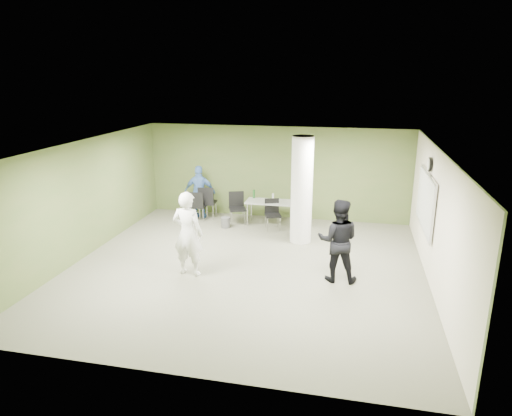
% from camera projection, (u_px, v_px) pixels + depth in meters
% --- Properties ---
extents(floor, '(8.00, 8.00, 0.00)m').
position_uv_depth(floor, '(246.00, 268.00, 10.49)').
color(floor, '#595846').
rests_on(floor, ground).
extents(ceiling, '(8.00, 8.00, 0.00)m').
position_uv_depth(ceiling, '(246.00, 147.00, 9.69)').
color(ceiling, white).
rests_on(ceiling, wall_back).
extents(wall_back, '(8.00, 2.80, 0.02)m').
position_uv_depth(wall_back, '(277.00, 173.00, 13.84)').
color(wall_back, '#485E2C').
rests_on(wall_back, floor).
extents(wall_left, '(0.02, 8.00, 2.80)m').
position_uv_depth(wall_left, '(84.00, 199.00, 10.90)').
color(wall_left, '#485E2C').
rests_on(wall_left, floor).
extents(wall_right_cream, '(0.02, 8.00, 2.80)m').
position_uv_depth(wall_right_cream, '(437.00, 222.00, 9.27)').
color(wall_right_cream, beige).
rests_on(wall_right_cream, floor).
extents(column, '(0.56, 0.56, 2.80)m').
position_uv_depth(column, '(302.00, 190.00, 11.76)').
color(column, silver).
rests_on(column, floor).
extents(whiteboard, '(0.05, 2.30, 1.30)m').
position_uv_depth(whiteboard, '(425.00, 201.00, 10.39)').
color(whiteboard, silver).
rests_on(whiteboard, wall_right_cream).
extents(wall_clock, '(0.06, 0.32, 0.32)m').
position_uv_depth(wall_clock, '(430.00, 164.00, 10.14)').
color(wall_clock, black).
rests_on(wall_clock, wall_right_cream).
extents(folding_table, '(1.52, 0.67, 0.97)m').
position_uv_depth(folding_table, '(272.00, 203.00, 13.28)').
color(folding_table, gray).
rests_on(folding_table, floor).
extents(wastebasket, '(0.26, 0.26, 0.30)m').
position_uv_depth(wastebasket, '(226.00, 222.00, 13.19)').
color(wastebasket, '#4C4C4C').
rests_on(wastebasket, floor).
extents(chair_back_left, '(0.46, 0.46, 0.92)m').
position_uv_depth(chair_back_left, '(198.00, 204.00, 13.67)').
color(chair_back_left, black).
rests_on(chair_back_left, floor).
extents(chair_back_right, '(0.54, 0.54, 1.01)m').
position_uv_depth(chair_back_right, '(207.00, 200.00, 13.87)').
color(chair_back_right, black).
rests_on(chair_back_right, floor).
extents(chair_table_left, '(0.61, 0.61, 0.94)m').
position_uv_depth(chair_table_left, '(237.00, 205.00, 13.48)').
color(chair_table_left, black).
rests_on(chair_table_left, floor).
extents(chair_table_right, '(0.55, 0.55, 0.86)m').
position_uv_depth(chair_table_right, '(272.00, 212.00, 13.01)').
color(chair_table_right, black).
rests_on(chair_table_right, floor).
extents(woman_white, '(0.72, 0.50, 1.89)m').
position_uv_depth(woman_white, '(188.00, 234.00, 9.91)').
color(woman_white, silver).
rests_on(woman_white, floor).
extents(man_black, '(0.89, 0.70, 1.81)m').
position_uv_depth(man_black, '(338.00, 241.00, 9.63)').
color(man_black, black).
rests_on(man_black, floor).
extents(man_blue, '(0.98, 0.47, 1.63)m').
position_uv_depth(man_blue, '(200.00, 192.00, 13.90)').
color(man_blue, '#466EAE').
rests_on(man_blue, floor).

